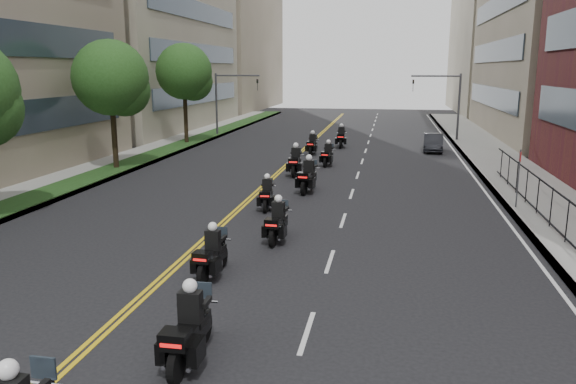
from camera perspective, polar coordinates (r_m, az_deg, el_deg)
name	(u,v)px	position (r m, az deg, el deg)	size (l,w,h in m)	color
sidewalk_right	(519,179)	(33.20, 22.44, 1.21)	(4.00, 90.00, 0.15)	gray
sidewalk_left	(112,166)	(36.58, -17.43, 2.54)	(4.00, 90.00, 0.15)	gray
grass_strip	(124,165)	(36.20, -16.31, 2.67)	(2.00, 90.00, 0.04)	#1D3714
building_right_far	(516,17)	(86.78, 22.20, 16.17)	(15.00, 28.00, 26.00)	gray
building_left_far	(213,21)	(89.33, -7.60, 16.81)	(16.00, 28.00, 26.00)	gray
iron_fence	(576,229)	(20.49, 27.25, -3.36)	(0.05, 28.00, 1.50)	black
street_trees	(61,87)	(30.09, -22.09, 9.90)	(4.40, 38.40, 7.98)	#2D2214
traffic_signal_right	(447,97)	(49.16, 15.89, 9.28)	(4.09, 0.20, 5.60)	#3F3F44
traffic_signal_left	(227,95)	(51.03, -6.26, 9.77)	(4.09, 0.20, 5.60)	#3F3F44
motorcycle_1	(189,331)	(12.04, -10.02, -13.76)	(0.56, 2.43, 1.80)	black
motorcycle_2	(212,256)	(16.66, -7.76, -6.41)	(0.55, 2.20, 1.62)	black
motorcycle_3	(278,223)	(19.82, -1.07, -3.19)	(0.53, 2.24, 1.65)	black
motorcycle_4	(267,195)	(24.32, -2.16, -0.35)	(0.60, 2.11, 1.56)	black
motorcycle_5	(308,177)	(27.72, 2.05, 1.49)	(0.72, 2.52, 1.86)	black
motorcycle_6	(295,163)	(32.13, 0.76, 3.01)	(0.60, 2.53, 1.86)	black
motorcycle_7	(328,156)	(35.41, 4.06, 3.72)	(0.62, 2.22, 1.64)	black
motorcycle_8	(312,145)	(40.06, 2.49, 4.78)	(0.54, 2.31, 1.71)	black
motorcycle_9	(341,138)	(43.93, 5.43, 5.49)	(0.59, 2.50, 1.84)	black
parked_sedan	(433,143)	(42.97, 14.56, 4.88)	(1.37, 3.92, 1.29)	black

